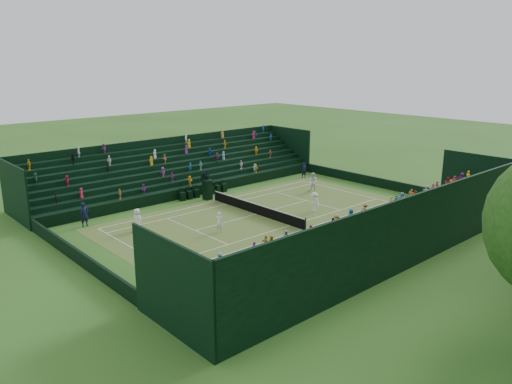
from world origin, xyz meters
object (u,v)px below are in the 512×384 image
umpire_chair (207,187)px  player_far_west (313,182)px  tennis_net (256,208)px  player_near_east (219,222)px  player_far_east (314,202)px  player_near_west (137,220)px

umpire_chair → player_far_west: 10.83m
tennis_net → umpire_chair: umpire_chair is taller
tennis_net → player_near_east: player_near_east is taller
umpire_chair → player_far_west: umpire_chair is taller
player_far_west → player_far_east: 6.89m
tennis_net → umpire_chair: (-6.62, -0.31, 0.69)m
player_near_west → umpire_chair: bearing=-79.5°
player_near_west → player_near_east: (4.46, 4.60, -0.09)m
umpire_chair → tennis_net: bearing=2.6°
player_near_west → player_near_east: size_ratio=1.10×
umpire_chair → player_near_west: bearing=-68.8°
player_near_east → player_far_west: 14.92m
player_near_west → player_near_east: player_near_west is taller
player_far_west → player_far_east: (4.65, -5.09, -0.09)m
player_far_west → tennis_net: bearing=-102.1°
tennis_net → player_far_east: size_ratio=6.49×
player_near_east → player_far_west: bearing=-115.9°
tennis_net → umpire_chair: size_ratio=4.09×
player_near_east → player_far_west: size_ratio=0.83×
player_near_east → tennis_net: bearing=-112.4°
player_near_west → player_far_east: player_near_west is taller
umpire_chair → player_far_west: size_ratio=1.44×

